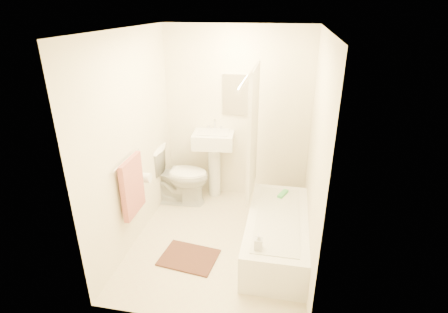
% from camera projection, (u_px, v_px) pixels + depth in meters
% --- Properties ---
extents(floor, '(2.40, 2.40, 0.00)m').
position_uv_depth(floor, '(220.00, 240.00, 4.21)').
color(floor, beige).
rests_on(floor, ground).
extents(ceiling, '(2.40, 2.40, 0.00)m').
position_uv_depth(ceiling, '(219.00, 29.00, 3.25)').
color(ceiling, white).
rests_on(ceiling, ground).
extents(wall_back, '(2.00, 0.02, 2.40)m').
position_uv_depth(wall_back, '(237.00, 116.00, 4.81)').
color(wall_back, beige).
rests_on(wall_back, ground).
extents(wall_left, '(0.02, 2.40, 2.40)m').
position_uv_depth(wall_left, '(132.00, 142.00, 3.90)').
color(wall_left, beige).
rests_on(wall_left, ground).
extents(wall_right, '(0.02, 2.40, 2.40)m').
position_uv_depth(wall_right, '(316.00, 156.00, 3.56)').
color(wall_right, beige).
rests_on(wall_right, ground).
extents(mirror, '(0.40, 0.03, 0.55)m').
position_uv_depth(mirror, '(237.00, 95.00, 4.67)').
color(mirror, white).
rests_on(mirror, wall_back).
extents(curtain_rod, '(0.03, 1.70, 0.03)m').
position_uv_depth(curtain_rod, '(251.00, 72.00, 3.45)').
color(curtain_rod, silver).
rests_on(curtain_rod, wall_back).
extents(shower_curtain, '(0.04, 0.80, 1.55)m').
position_uv_depth(shower_curtain, '(253.00, 133.00, 4.12)').
color(shower_curtain, silver).
rests_on(shower_curtain, curtain_rod).
extents(towel_bar, '(0.02, 0.60, 0.02)m').
position_uv_depth(towel_bar, '(127.00, 160.00, 3.71)').
color(towel_bar, silver).
rests_on(towel_bar, wall_left).
extents(towel, '(0.06, 0.45, 0.66)m').
position_uv_depth(towel, '(132.00, 186.00, 3.83)').
color(towel, '#CC7266').
rests_on(towel, towel_bar).
extents(toilet_paper, '(0.11, 0.12, 0.12)m').
position_uv_depth(toilet_paper, '(146.00, 178.00, 4.20)').
color(toilet_paper, white).
rests_on(toilet_paper, wall_left).
extents(toilet, '(0.86, 0.52, 0.82)m').
position_uv_depth(toilet, '(179.00, 175.00, 4.89)').
color(toilet, white).
rests_on(toilet, floor).
extents(sink, '(0.59, 0.49, 1.09)m').
position_uv_depth(sink, '(214.00, 162.00, 5.00)').
color(sink, silver).
rests_on(sink, floor).
extents(bathtub, '(0.67, 1.52, 0.43)m').
position_uv_depth(bathtub, '(277.00, 234.00, 3.98)').
color(bathtub, white).
rests_on(bathtub, floor).
extents(bath_mat, '(0.66, 0.53, 0.02)m').
position_uv_depth(bath_mat, '(189.00, 257.00, 3.91)').
color(bath_mat, '#471E19').
rests_on(bath_mat, floor).
extents(soap_bottle, '(0.08, 0.08, 0.17)m').
position_uv_depth(soap_bottle, '(258.00, 242.00, 3.37)').
color(soap_bottle, white).
rests_on(soap_bottle, bathtub).
extents(scrub_brush, '(0.14, 0.21, 0.04)m').
position_uv_depth(scrub_brush, '(283.00, 194.00, 4.34)').
color(scrub_brush, '#4ABC5C').
rests_on(scrub_brush, bathtub).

